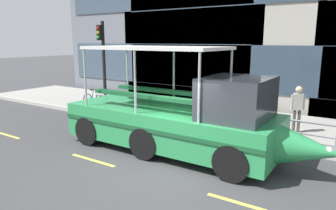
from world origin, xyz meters
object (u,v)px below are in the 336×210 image
object	(u,v)px
traffic_light_pole	(103,57)
leaned_bicycle	(95,101)
pedestrian_near_bow	(298,105)
duck_tour_boat	(183,120)

from	to	relation	value
traffic_light_pole	leaned_bicycle	size ratio (longest dim) A/B	2.48
traffic_light_pole	pedestrian_near_bow	xyz separation A→B (m)	(8.98, 0.96, -1.55)
duck_tour_boat	pedestrian_near_bow	bearing A→B (deg)	54.38
traffic_light_pole	leaned_bicycle	xyz separation A→B (m)	(-0.58, -0.10, -2.24)
traffic_light_pole	pedestrian_near_bow	world-z (taller)	traffic_light_pole
duck_tour_boat	pedestrian_near_bow	world-z (taller)	duck_tour_boat
pedestrian_near_bow	duck_tour_boat	bearing A→B (deg)	-125.62
traffic_light_pole	duck_tour_boat	distance (m)	7.09
traffic_light_pole	duck_tour_boat	xyz separation A→B (m)	(6.27, -2.82, -1.70)
duck_tour_boat	leaned_bicycle	bearing A→B (deg)	158.33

